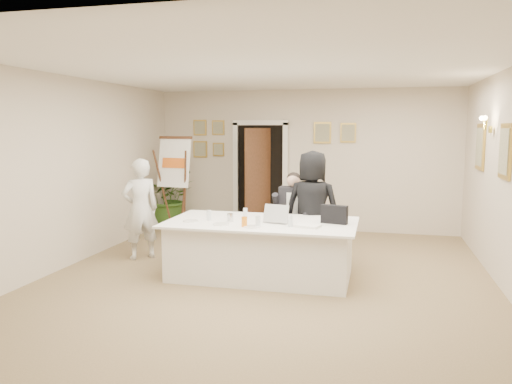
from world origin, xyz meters
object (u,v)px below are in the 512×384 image
object	(u,v)px
laptop	(278,212)
oj_glass	(244,222)
flip_chart	(177,191)
conference_table	(261,249)
steel_jug	(230,218)
seated_man	(293,215)
standing_man	(140,209)
potted_palm	(169,197)
paper_stack	(308,226)
laptop_bag	(334,214)
standing_woman	(312,208)

from	to	relation	value
laptop	oj_glass	xyz separation A→B (m)	(-0.36, -0.43, -0.07)
flip_chart	oj_glass	distance (m)	3.31
conference_table	steel_jug	bearing A→B (deg)	-163.16
seated_man	standing_man	bearing A→B (deg)	-178.84
potted_palm	paper_stack	bearing A→B (deg)	-44.65
flip_chart	steel_jug	world-z (taller)	flip_chart
laptop_bag	paper_stack	xyz separation A→B (m)	(-0.31, -0.32, -0.11)
laptop_bag	steel_jug	bearing A→B (deg)	-158.05
standing_man	potted_palm	world-z (taller)	standing_man
laptop_bag	paper_stack	bearing A→B (deg)	-120.75
flip_chart	conference_table	bearing A→B (deg)	-45.84
standing_man	standing_woman	world-z (taller)	standing_woman
potted_palm	steel_jug	size ratio (longest dim) A/B	10.89
potted_palm	laptop	distance (m)	4.27
standing_woman	paper_stack	xyz separation A→B (m)	(0.08, -1.04, -0.07)
conference_table	paper_stack	world-z (taller)	paper_stack
laptop_bag	oj_glass	size ratio (longest dim) A/B	2.72
conference_table	seated_man	bearing A→B (deg)	76.39
laptop_bag	steel_jug	xyz separation A→B (m)	(-1.39, -0.21, -0.07)
laptop	laptop_bag	distance (m)	0.75
laptop_bag	paper_stack	size ratio (longest dim) A/B	1.13
standing_man	steel_jug	xyz separation A→B (m)	(1.65, -0.63, 0.04)
flip_chart	steel_jug	distance (m)	2.91
paper_stack	steel_jug	world-z (taller)	steel_jug
potted_palm	standing_woman	bearing A→B (deg)	-34.88
conference_table	potted_palm	bearing A→B (deg)	131.10
conference_table	steel_jug	size ratio (longest dim) A/B	23.45
seated_man	oj_glass	xyz separation A→B (m)	(-0.38, -1.48, 0.15)
seated_man	standing_woman	size ratio (longest dim) A/B	0.80
oj_glass	steel_jug	bearing A→B (deg)	133.93
laptop	standing_man	bearing A→B (deg)	179.22
standing_man	flip_chart	bearing A→B (deg)	-129.41
standing_man	potted_palm	bearing A→B (deg)	-118.49
oj_glass	steel_jug	distance (m)	0.40
standing_woman	laptop	world-z (taller)	standing_woman
laptop	paper_stack	size ratio (longest dim) A/B	1.16
conference_table	laptop	world-z (taller)	laptop
oj_glass	standing_woman	bearing A→B (deg)	59.31
steel_jug	potted_palm	bearing A→B (deg)	125.53
seated_man	standing_woman	bearing A→B (deg)	-51.02
paper_stack	oj_glass	bearing A→B (deg)	-167.49
standing_man	paper_stack	bearing A→B (deg)	122.25
seated_man	laptop	size ratio (longest dim) A/B	3.80
laptop	standing_woman	bearing A→B (deg)	76.57
laptop_bag	steel_jug	distance (m)	1.40
seated_man	paper_stack	size ratio (longest dim) A/B	4.40
conference_table	standing_man	size ratio (longest dim) A/B	1.64
standing_woman	steel_jug	bearing A→B (deg)	50.16
standing_man	paper_stack	distance (m)	2.82
seated_man	potted_palm	size ratio (longest dim) A/B	1.15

